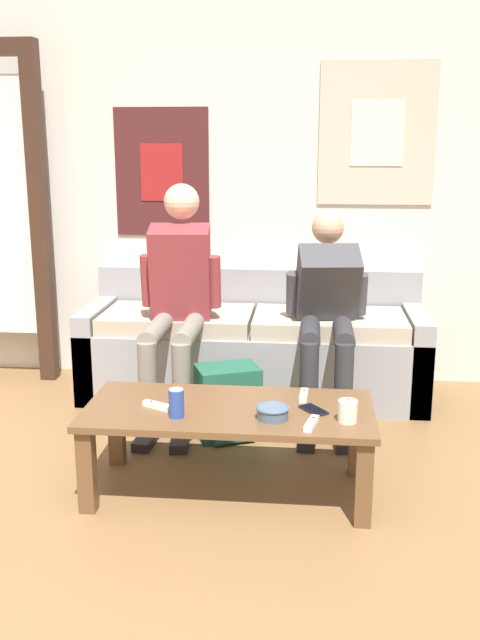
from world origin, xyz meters
The scene contains 13 objects.
wall_back centered at (0.00, 2.84, 1.28)m, with size 10.00×0.07×2.55m.
couch centered at (0.20, 2.46, 0.29)m, with size 2.09×0.73×0.75m.
coffee_table centered at (0.20, 1.14, 0.34)m, with size 1.27×0.58×0.40m.
person_seated_adult centered at (-0.20, 2.08, 0.72)m, with size 0.47×0.89×1.31m.
person_seated_teen centered at (0.64, 2.14, 0.64)m, with size 0.47×0.95×1.15m.
backpack centered at (0.12, 1.75, 0.19)m, with size 0.38×0.34×0.39m.
ceramic_bowl centered at (0.40, 1.03, 0.44)m, with size 0.14×0.14×0.06m.
pillar_candle centered at (0.71, 1.02, 0.45)m, with size 0.08×0.08×0.11m.
drink_can_blue centered at (-0.01, 1.01, 0.47)m, with size 0.07×0.07×0.12m.
game_controller_near_left centered at (0.56, 0.96, 0.42)m, with size 0.07×0.15×0.03m.
game_controller_near_right centered at (0.53, 1.29, 0.42)m, with size 0.04×0.15×0.03m.
game_controller_far_center centered at (-0.11, 1.10, 0.42)m, with size 0.14×0.10×0.03m.
cell_phone centered at (0.57, 1.13, 0.41)m, with size 0.13×0.15×0.01m.
Camera 1 is at (0.54, -1.79, 1.54)m, focal length 40.00 mm.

